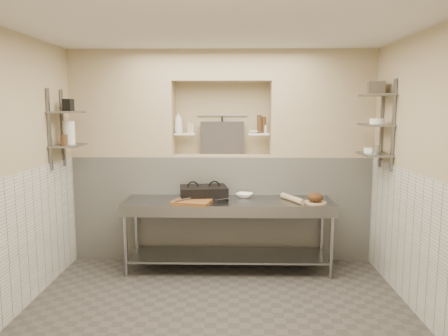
{
  "coord_description": "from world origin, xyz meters",
  "views": [
    {
      "loc": [
        0.16,
        -4.17,
        2.04
      ],
      "look_at": [
        0.05,
        0.9,
        1.35
      ],
      "focal_mm": 35.0,
      "sensor_mm": 36.0,
      "label": 1
    }
  ],
  "objects_px": {
    "rolling_pin": "(292,199)",
    "bread_loaf": "(315,197)",
    "bottle_soap": "(178,122)",
    "panini_press": "(204,193)",
    "jug_left": "(69,133)",
    "bowl_alcove": "(253,132)",
    "prep_table": "(228,221)",
    "cutting_board": "(192,202)",
    "mixing_bowl": "(244,195)"
  },
  "relations": [
    {
      "from": "cutting_board",
      "to": "mixing_bowl",
      "type": "height_order",
      "value": "mixing_bowl"
    },
    {
      "from": "rolling_pin",
      "to": "jug_left",
      "type": "height_order",
      "value": "jug_left"
    },
    {
      "from": "jug_left",
      "to": "cutting_board",
      "type": "bearing_deg",
      "value": -4.04
    },
    {
      "from": "cutting_board",
      "to": "bread_loaf",
      "type": "height_order",
      "value": "bread_loaf"
    },
    {
      "from": "panini_press",
      "to": "bottle_soap",
      "type": "height_order",
      "value": "bottle_soap"
    },
    {
      "from": "rolling_pin",
      "to": "jug_left",
      "type": "bearing_deg",
      "value": -178.64
    },
    {
      "from": "rolling_pin",
      "to": "bottle_soap",
      "type": "relative_size",
      "value": 1.58
    },
    {
      "from": "cutting_board",
      "to": "bowl_alcove",
      "type": "bearing_deg",
      "value": 43.84
    },
    {
      "from": "bottle_soap",
      "to": "panini_press",
      "type": "bearing_deg",
      "value": -49.92
    },
    {
      "from": "rolling_pin",
      "to": "bottle_soap",
      "type": "distance_m",
      "value": 1.83
    },
    {
      "from": "bread_loaf",
      "to": "mixing_bowl",
      "type": "bearing_deg",
      "value": 158.51
    },
    {
      "from": "bottle_soap",
      "to": "bowl_alcove",
      "type": "height_order",
      "value": "bottle_soap"
    },
    {
      "from": "jug_left",
      "to": "prep_table",
      "type": "bearing_deg",
      "value": 2.71
    },
    {
      "from": "mixing_bowl",
      "to": "bowl_alcove",
      "type": "relative_size",
      "value": 1.79
    },
    {
      "from": "bottle_soap",
      "to": "bowl_alcove",
      "type": "relative_size",
      "value": 2.39
    },
    {
      "from": "bowl_alcove",
      "to": "rolling_pin",
      "type": "bearing_deg",
      "value": -51.01
    },
    {
      "from": "panini_press",
      "to": "bowl_alcove",
      "type": "distance_m",
      "value": 1.08
    },
    {
      "from": "bottle_soap",
      "to": "prep_table",
      "type": "bearing_deg",
      "value": -38.59
    },
    {
      "from": "bread_loaf",
      "to": "panini_press",
      "type": "bearing_deg",
      "value": 170.3
    },
    {
      "from": "cutting_board",
      "to": "rolling_pin",
      "type": "height_order",
      "value": "rolling_pin"
    },
    {
      "from": "mixing_bowl",
      "to": "bread_loaf",
      "type": "bearing_deg",
      "value": -21.49
    },
    {
      "from": "prep_table",
      "to": "bread_loaf",
      "type": "bearing_deg",
      "value": -6.77
    },
    {
      "from": "prep_table",
      "to": "bowl_alcove",
      "type": "xyz_separation_m",
      "value": [
        0.33,
        0.54,
        1.09
      ]
    },
    {
      "from": "cutting_board",
      "to": "bottle_soap",
      "type": "height_order",
      "value": "bottle_soap"
    },
    {
      "from": "cutting_board",
      "to": "jug_left",
      "type": "distance_m",
      "value": 1.71
    },
    {
      "from": "prep_table",
      "to": "bowl_alcove",
      "type": "relative_size",
      "value": 21.19
    },
    {
      "from": "rolling_pin",
      "to": "bowl_alcove",
      "type": "relative_size",
      "value": 3.77
    },
    {
      "from": "prep_table",
      "to": "bread_loaf",
      "type": "height_order",
      "value": "bread_loaf"
    },
    {
      "from": "rolling_pin",
      "to": "bowl_alcove",
      "type": "distance_m",
      "value": 1.08
    },
    {
      "from": "mixing_bowl",
      "to": "jug_left",
      "type": "distance_m",
      "value": 2.32
    },
    {
      "from": "prep_table",
      "to": "cutting_board",
      "type": "xyz_separation_m",
      "value": [
        -0.44,
        -0.2,
        0.28
      ]
    },
    {
      "from": "panini_press",
      "to": "cutting_board",
      "type": "xyz_separation_m",
      "value": [
        -0.13,
        -0.31,
        -0.06
      ]
    },
    {
      "from": "cutting_board",
      "to": "panini_press",
      "type": "bearing_deg",
      "value": 67.66
    },
    {
      "from": "bottle_soap",
      "to": "mixing_bowl",
      "type": "bearing_deg",
      "value": -20.64
    },
    {
      "from": "rolling_pin",
      "to": "bread_loaf",
      "type": "height_order",
      "value": "bread_loaf"
    },
    {
      "from": "cutting_board",
      "to": "jug_left",
      "type": "bearing_deg",
      "value": 175.96
    },
    {
      "from": "bowl_alcove",
      "to": "jug_left",
      "type": "distance_m",
      "value": 2.35
    },
    {
      "from": "bottle_soap",
      "to": "bowl_alcove",
      "type": "distance_m",
      "value": 1.02
    },
    {
      "from": "panini_press",
      "to": "cutting_board",
      "type": "distance_m",
      "value": 0.34
    },
    {
      "from": "bread_loaf",
      "to": "jug_left",
      "type": "xyz_separation_m",
      "value": [
        -2.99,
        0.03,
        0.78
      ]
    },
    {
      "from": "rolling_pin",
      "to": "bottle_soap",
      "type": "xyz_separation_m",
      "value": [
        -1.48,
        0.57,
        0.92
      ]
    },
    {
      "from": "panini_press",
      "to": "bottle_soap",
      "type": "relative_size",
      "value": 2.19
    },
    {
      "from": "panini_press",
      "to": "cutting_board",
      "type": "relative_size",
      "value": 1.42
    },
    {
      "from": "panini_press",
      "to": "mixing_bowl",
      "type": "bearing_deg",
      "value": 1.43
    },
    {
      "from": "jug_left",
      "to": "panini_press",
      "type": "bearing_deg",
      "value": 7.06
    },
    {
      "from": "mixing_bowl",
      "to": "jug_left",
      "type": "height_order",
      "value": "jug_left"
    },
    {
      "from": "mixing_bowl",
      "to": "rolling_pin",
      "type": "xyz_separation_m",
      "value": [
        0.59,
        -0.24,
        0.01
      ]
    },
    {
      "from": "mixing_bowl",
      "to": "bread_loaf",
      "type": "height_order",
      "value": "bread_loaf"
    },
    {
      "from": "panini_press",
      "to": "bread_loaf",
      "type": "distance_m",
      "value": 1.39
    },
    {
      "from": "bread_loaf",
      "to": "bowl_alcove",
      "type": "xyz_separation_m",
      "value": [
        -0.73,
        0.67,
        0.76
      ]
    }
  ]
}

